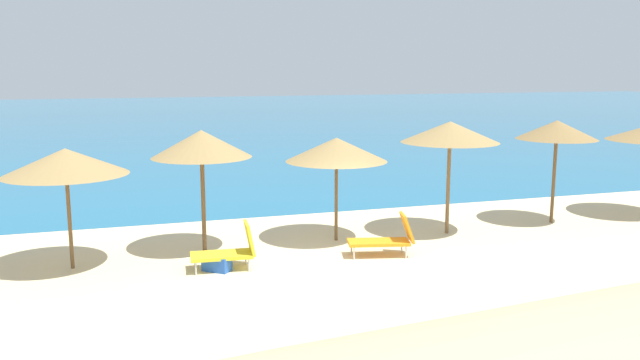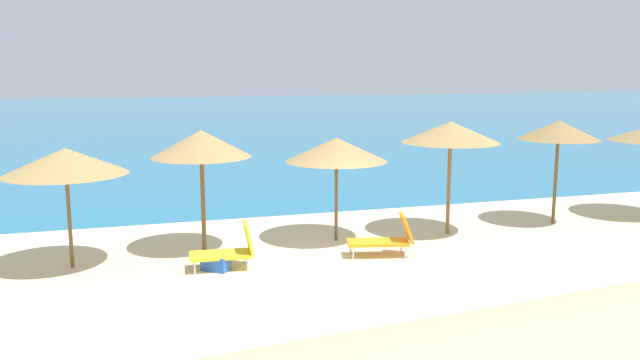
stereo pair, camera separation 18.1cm
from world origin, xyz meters
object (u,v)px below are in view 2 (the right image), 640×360
beach_umbrella_5 (559,130)px  cooler_box (216,263)px  lounge_chair_1 (386,238)px  beach_umbrella_1 (65,161)px  beach_umbrella_4 (451,132)px  lounge_chair_0 (229,250)px  beach_umbrella_2 (201,144)px  beach_umbrella_3 (336,150)px

beach_umbrella_5 → cooler_box: 9.71m
beach_umbrella_5 → lounge_chair_1: 6.11m
beach_umbrella_1 → beach_umbrella_4: beach_umbrella_4 is taller
beach_umbrella_5 → beach_umbrella_1: bearing=-177.9°
beach_umbrella_1 → lounge_chair_0: bearing=-18.0°
beach_umbrella_2 → beach_umbrella_3: bearing=-0.3°
beach_umbrella_2 → lounge_chair_1: (3.83, -1.60, -2.06)m
beach_umbrella_1 → cooler_box: 3.71m
beach_umbrella_3 → cooler_box: beach_umbrella_3 is taller
beach_umbrella_1 → beach_umbrella_5: bearing=2.1°
lounge_chair_1 → beach_umbrella_2: bearing=80.5°
beach_umbrella_1 → lounge_chair_0: size_ratio=1.86×
lounge_chair_0 → beach_umbrella_4: bearing=-73.0°
beach_umbrella_3 → beach_umbrella_4: size_ratio=0.88×
beach_umbrella_2 → cooler_box: size_ratio=4.91×
beach_umbrella_5 → lounge_chair_0: bearing=-170.7°
beach_umbrella_3 → beach_umbrella_4: beach_umbrella_4 is taller
beach_umbrella_1 → beach_umbrella_3: bearing=4.4°
beach_umbrella_1 → lounge_chair_1: size_ratio=1.64×
beach_umbrella_3 → cooler_box: (-3.13, -1.54, -2.07)m
beach_umbrella_5 → lounge_chair_1: bearing=-164.1°
beach_umbrella_4 → beach_umbrella_5: bearing=3.0°
beach_umbrella_1 → cooler_box: beach_umbrella_1 is taller
beach_umbrella_2 → beach_umbrella_5: bearing=-0.2°
beach_umbrella_4 → lounge_chair_1: size_ratio=1.84×
beach_umbrella_1 → lounge_chair_0: 3.80m
beach_umbrella_2 → beach_umbrella_3: 3.19m
beach_umbrella_4 → lounge_chair_0: bearing=-167.3°
lounge_chair_1 → beach_umbrella_4: bearing=-45.0°
beach_umbrella_3 → beach_umbrella_5: 6.18m
beach_umbrella_1 → beach_umbrella_3: 6.01m
lounge_chair_0 → lounge_chair_1: bearing=-87.3°
lounge_chair_0 → cooler_box: 0.39m
lounge_chair_0 → beach_umbrella_2: bearing=17.0°
beach_umbrella_3 → beach_umbrella_5: beach_umbrella_5 is taller
beach_umbrella_5 → cooler_box: beach_umbrella_5 is taller
beach_umbrella_1 → beach_umbrella_4: 8.91m
beach_umbrella_2 → beach_umbrella_4: bearing=-2.0°
beach_umbrella_4 → beach_umbrella_5: size_ratio=1.02×
beach_umbrella_3 → beach_umbrella_5: size_ratio=0.90×
beach_umbrella_1 → lounge_chair_1: 6.99m
beach_umbrella_3 → lounge_chair_1: 2.50m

